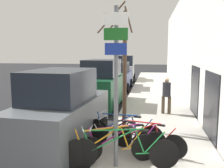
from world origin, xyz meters
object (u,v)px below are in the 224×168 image
(bicycle_2, at_px, (123,144))
(parked_car_2, at_px, (117,77))
(bicycle_0, at_px, (123,151))
(street_tree, at_px, (123,72))
(signpost, at_px, (116,80))
(bicycle_5, at_px, (123,132))
(parked_car_0, at_px, (62,112))
(bicycle_1, at_px, (111,148))
(parked_car_3, at_px, (124,69))
(bicycle_4, at_px, (120,136))
(pedestrian_near, at_px, (166,93))
(bicycle_3, at_px, (147,139))
(parked_car_1, at_px, (103,85))

(bicycle_2, relative_size, parked_car_2, 0.50)
(bicycle_0, relative_size, street_tree, 0.59)
(bicycle_0, bearing_deg, parked_car_2, 2.58)
(signpost, distance_m, bicycle_0, 1.67)
(bicycle_5, bearing_deg, parked_car_0, 104.60)
(signpost, relative_size, bicycle_5, 1.62)
(bicycle_0, relative_size, bicycle_1, 1.16)
(bicycle_1, xyz_separation_m, parked_car_0, (-1.71, 1.29, 0.49))
(bicycle_2, xyz_separation_m, parked_car_3, (-1.95, 17.78, 0.55))
(parked_car_2, xyz_separation_m, street_tree, (1.62, -9.81, 1.21))
(signpost, bearing_deg, street_tree, 93.22)
(bicycle_5, bearing_deg, bicycle_2, -159.67)
(parked_car_0, distance_m, parked_car_3, 16.80)
(bicycle_4, bearing_deg, parked_car_2, 27.36)
(pedestrian_near, distance_m, street_tree, 3.02)
(bicycle_0, height_order, bicycle_1, bicycle_0)
(bicycle_1, bearing_deg, bicycle_2, -61.24)
(signpost, relative_size, street_tree, 0.85)
(bicycle_1, bearing_deg, parked_car_3, -16.89)
(bicycle_2, xyz_separation_m, street_tree, (-0.29, 2.56, 1.61))
(bicycle_2, xyz_separation_m, pedestrian_near, (1.32, 4.87, 0.52))
(bicycle_0, relative_size, bicycle_3, 1.27)
(bicycle_3, xyz_separation_m, parked_car_0, (-2.55, 0.45, 0.52))
(bicycle_0, bearing_deg, bicycle_4, 5.00)
(bicycle_1, distance_m, parked_car_0, 2.20)
(bicycle_4, height_order, pedestrian_near, pedestrian_near)
(bicycle_2, relative_size, street_tree, 0.51)
(bicycle_3, distance_m, parked_car_3, 17.45)
(parked_car_0, bearing_deg, parked_car_3, 93.72)
(bicycle_0, bearing_deg, signpost, 60.85)
(bicycle_1, xyz_separation_m, bicycle_3, (0.84, 0.84, -0.03))
(parked_car_3, bearing_deg, parked_car_0, -92.64)
(street_tree, bearing_deg, pedestrian_near, 55.16)
(bicycle_1, bearing_deg, bicycle_4, -27.01)
(bicycle_4, distance_m, parked_car_0, 1.89)
(pedestrian_near, height_order, street_tree, street_tree)
(street_tree, bearing_deg, bicycle_3, -66.58)
(signpost, distance_m, bicycle_3, 2.06)
(parked_car_3, bearing_deg, bicycle_5, -86.31)
(bicycle_5, bearing_deg, bicycle_3, -108.95)
(bicycle_3, xyz_separation_m, parked_car_2, (-2.50, 11.84, 0.42))
(parked_car_0, bearing_deg, bicycle_2, -22.82)
(bicycle_4, distance_m, street_tree, 2.48)
(parked_car_0, height_order, parked_car_3, parked_car_3)
(pedestrian_near, bearing_deg, bicycle_2, 89.60)
(parked_car_1, bearing_deg, parked_car_2, 93.63)
(bicycle_0, bearing_deg, bicycle_5, 0.33)
(bicycle_2, bearing_deg, signpost, 140.00)
(signpost, distance_m, parked_car_3, 18.29)
(bicycle_1, bearing_deg, signpost, -143.73)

